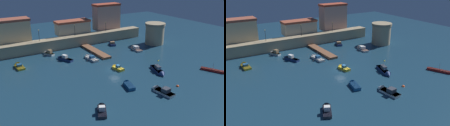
% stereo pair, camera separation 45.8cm
% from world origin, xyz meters
% --- Properties ---
extents(ground_plane, '(139.41, 139.41, 0.00)m').
position_xyz_m(ground_plane, '(0.00, 0.00, 0.00)').
color(ground_plane, '#19384C').
extents(quay_wall, '(52.13, 3.68, 3.55)m').
position_xyz_m(quay_wall, '(0.00, 24.92, 1.78)').
color(quay_wall, tan).
rests_on(quay_wall, ground).
extents(old_town_backdrop, '(44.14, 5.23, 9.45)m').
position_xyz_m(old_town_backdrop, '(-0.84, 28.95, 7.05)').
color(old_town_backdrop, beige).
rests_on(old_town_backdrop, ground).
extents(fortress_tower, '(6.90, 6.90, 7.30)m').
position_xyz_m(fortress_tower, '(24.82, 12.72, 3.71)').
color(fortress_tower, tan).
rests_on(fortress_tower, ground).
extents(pier_dock, '(2.57, 15.57, 0.70)m').
position_xyz_m(pier_dock, '(2.62, 15.45, 0.32)').
color(pier_dock, brown).
rests_on(pier_dock, ground).
extents(quay_lamp_0, '(0.32, 0.32, 3.58)m').
position_xyz_m(quay_lamp_0, '(-11.83, 24.92, 5.91)').
color(quay_lamp_0, black).
rests_on(quay_lamp_0, quay_wall).
extents(quay_lamp_1, '(0.32, 0.32, 3.84)m').
position_xyz_m(quay_lamp_1, '(0.19, 24.92, 6.06)').
color(quay_lamp_1, black).
rests_on(quay_lamp_1, quay_wall).
extents(quay_lamp_2, '(0.32, 0.32, 3.46)m').
position_xyz_m(quay_lamp_2, '(12.28, 24.92, 5.85)').
color(quay_lamp_2, black).
rests_on(quay_lamp_2, quay_wall).
extents(moored_boat_0, '(3.66, 5.24, 1.87)m').
position_xyz_m(moored_boat_0, '(-12.69, -15.27, 0.37)').
color(moored_boat_0, '#333338').
rests_on(moored_boat_0, ground).
extents(moored_boat_1, '(2.48, 5.85, 2.45)m').
position_xyz_m(moored_boat_1, '(1.50, -15.74, 0.42)').
color(moored_boat_1, white).
rests_on(moored_boat_1, ground).
extents(moored_boat_2, '(3.87, 6.84, 2.54)m').
position_xyz_m(moored_boat_2, '(21.02, -15.15, 0.29)').
color(moored_boat_2, red).
rests_on(moored_boat_2, ground).
extents(moored_boat_3, '(3.04, 4.31, 2.32)m').
position_xyz_m(moored_boat_3, '(-10.78, 20.82, 0.52)').
color(moored_boat_3, silver).
rests_on(moored_boat_3, ground).
extents(moored_boat_4, '(2.09, 4.30, 1.70)m').
position_xyz_m(moored_boat_4, '(0.63, 0.02, 0.40)').
color(moored_boat_4, gold).
rests_on(moored_boat_4, ground).
extents(moored_boat_5, '(2.65, 6.40, 1.96)m').
position_xyz_m(moored_boat_5, '(15.03, 11.20, 0.38)').
color(moored_boat_5, white).
rests_on(moored_boat_5, ground).
extents(moored_boat_6, '(3.38, 6.21, 1.82)m').
position_xyz_m(moored_boat_6, '(-8.40, 13.87, 0.51)').
color(moored_boat_6, navy).
rests_on(moored_boat_6, ground).
extents(moored_boat_7, '(3.84, 7.19, 2.62)m').
position_xyz_m(moored_boat_7, '(8.39, -7.57, 0.46)').
color(moored_boat_7, navy).
rests_on(moored_boat_7, ground).
extents(moored_boat_8, '(2.58, 4.87, 1.44)m').
position_xyz_m(moored_boat_8, '(-2.69, -9.66, 0.38)').
color(moored_boat_8, '#195689').
rests_on(moored_boat_8, ground).
extents(moored_boat_9, '(2.07, 6.54, 3.07)m').
position_xyz_m(moored_boat_9, '(-1.65, 10.79, 0.37)').
color(moored_boat_9, silver).
rests_on(moored_boat_9, ground).
extents(moored_boat_10, '(2.06, 5.30, 1.75)m').
position_xyz_m(moored_boat_10, '(-20.69, 15.18, 0.33)').
color(moored_boat_10, gold).
rests_on(moored_boat_10, ground).
extents(moored_boat_11, '(3.18, 4.73, 1.80)m').
position_xyz_m(moored_boat_11, '(11.67, 19.79, 0.39)').
color(moored_boat_11, navy).
rests_on(moored_boat_11, ground).
extents(mooring_buoy_0, '(0.68, 0.68, 0.68)m').
position_xyz_m(mooring_buoy_0, '(6.53, -15.71, 0.00)').
color(mooring_buoy_0, '#EA4C19').
rests_on(mooring_buoy_0, ground).
extents(mooring_buoy_1, '(0.49, 0.49, 0.49)m').
position_xyz_m(mooring_buoy_1, '(14.03, -1.24, 0.00)').
color(mooring_buoy_1, yellow).
rests_on(mooring_buoy_1, ground).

